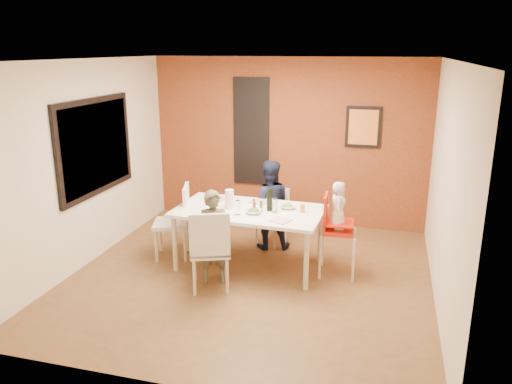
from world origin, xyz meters
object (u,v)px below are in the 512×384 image
(toddler, at_px, (338,205))
(chair_near, at_px, (210,247))
(chair_far, at_px, (274,212))
(high_chair, at_px, (335,227))
(wine_bottle, at_px, (270,200))
(child_near, at_px, (214,237))
(chair_left, at_px, (178,218))
(dining_table, at_px, (249,215))
(child_far, at_px, (269,205))
(paper_towel_roll, at_px, (230,199))

(toddler, bearing_deg, chair_near, 113.16)
(chair_near, xyz_separation_m, chair_far, (0.37, 1.74, -0.10))
(high_chair, distance_m, wine_bottle, 0.90)
(child_near, height_order, wine_bottle, child_near)
(high_chair, xyz_separation_m, child_near, (-1.40, -0.62, -0.05))
(child_near, bearing_deg, high_chair, 3.41)
(chair_far, xyz_separation_m, high_chair, (1.00, -0.88, 0.17))
(chair_far, distance_m, high_chair, 1.34)
(chair_near, height_order, chair_far, chair_near)
(chair_left, height_order, high_chair, high_chair)
(child_near, bearing_deg, toddler, 3.07)
(dining_table, bearing_deg, child_far, 82.32)
(chair_far, height_order, wine_bottle, wine_bottle)
(child_near, height_order, paper_towel_roll, child_near)
(child_far, bearing_deg, child_near, 57.58)
(chair_left, relative_size, paper_towel_roll, 4.06)
(chair_left, height_order, paper_towel_roll, paper_towel_roll)
(paper_towel_roll, bearing_deg, high_chair, 3.41)
(chair_left, distance_m, high_chair, 2.16)
(high_chair, bearing_deg, chair_left, 86.74)
(child_far, distance_m, paper_towel_roll, 0.85)
(chair_left, xyz_separation_m, high_chair, (2.16, 0.01, 0.07))
(chair_left, distance_m, paper_towel_roll, 0.86)
(child_far, xyz_separation_m, wine_bottle, (0.17, -0.68, 0.29))
(high_chair, height_order, wine_bottle, wine_bottle)
(chair_far, xyz_separation_m, toddler, (1.03, -0.87, 0.46))
(chair_near, distance_m, child_far, 1.55)
(child_near, bearing_deg, paper_towel_roll, 66.56)
(dining_table, bearing_deg, wine_bottle, 4.77)
(toddler, bearing_deg, chair_far, 40.88)
(high_chair, bearing_deg, chair_near, 118.79)
(high_chair, height_order, child_near, child_near)
(dining_table, bearing_deg, chair_far, 82.67)
(dining_table, bearing_deg, chair_near, -107.38)
(dining_table, distance_m, child_near, 0.65)
(chair_far, height_order, chair_left, chair_left)
(dining_table, relative_size, toddler, 3.22)
(chair_near, bearing_deg, chair_far, -123.73)
(wine_bottle, bearing_deg, child_near, -133.42)
(toddler, bearing_deg, child_far, 49.84)
(toddler, xyz_separation_m, paper_towel_roll, (-1.40, -0.09, -0.01))
(high_chair, distance_m, child_near, 1.54)
(toddler, bearing_deg, child_near, 104.86)
(child_far, bearing_deg, wine_bottle, 88.77)
(toddler, bearing_deg, high_chair, 87.19)
(wine_bottle, bearing_deg, chair_far, 99.33)
(child_far, xyz_separation_m, paper_towel_roll, (-0.35, -0.73, 0.27))
(wine_bottle, bearing_deg, dining_table, -175.23)
(dining_table, distance_m, toddler, 1.17)
(child_near, xyz_separation_m, wine_bottle, (0.56, 0.59, 0.35))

